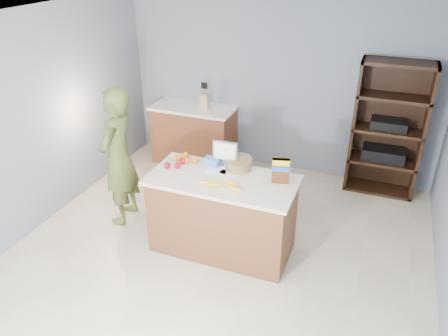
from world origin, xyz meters
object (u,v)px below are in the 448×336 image
(counter_peninsula, at_px, (222,217))
(shelving_unit, at_px, (388,131))
(person, at_px, (119,157))
(cereal_box, at_px, (281,169))
(tv, at_px, (225,152))

(counter_peninsula, relative_size, shelving_unit, 0.87)
(shelving_unit, height_order, person, shelving_unit)
(counter_peninsula, height_order, cereal_box, cereal_box)
(counter_peninsula, xyz_separation_m, tv, (-0.08, 0.30, 0.64))
(counter_peninsula, xyz_separation_m, person, (-1.36, 0.13, 0.43))
(shelving_unit, bearing_deg, cereal_box, -116.88)
(cereal_box, bearing_deg, tv, 166.38)
(person, xyz_separation_m, cereal_box, (1.94, 0.01, 0.21))
(shelving_unit, xyz_separation_m, tv, (-1.63, -1.75, 0.19))
(cereal_box, bearing_deg, shelving_unit, 63.12)
(shelving_unit, height_order, tv, shelving_unit)
(counter_peninsula, distance_m, person, 1.43)
(person, relative_size, cereal_box, 6.37)
(shelving_unit, distance_m, person, 3.48)
(tv, relative_size, cereal_box, 1.06)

